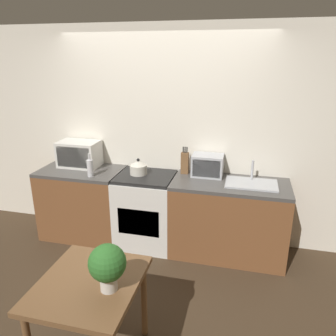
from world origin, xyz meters
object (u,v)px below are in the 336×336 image
at_px(toaster_oven, 208,165).
at_px(kettle, 138,167).
at_px(bottle, 90,168).
at_px(dining_table, 90,294).
at_px(stove_range, 146,210).
at_px(microwave, 79,154).

bearing_deg(toaster_oven, kettle, -170.28).
bearing_deg(bottle, toaster_oven, 14.62).
bearing_deg(dining_table, bottle, 115.61).
relative_size(toaster_oven, dining_table, 0.45).
height_order(stove_range, dining_table, stove_range).
bearing_deg(toaster_oven, bottle, -165.38).
xyz_separation_m(kettle, toaster_oven, (0.80, 0.14, 0.05)).
relative_size(kettle, dining_table, 0.26).
distance_m(stove_range, bottle, 0.85).
bearing_deg(stove_range, dining_table, -85.86).
relative_size(stove_range, toaster_oven, 2.51).
xyz_separation_m(stove_range, toaster_oven, (0.71, 0.16, 0.58)).
bearing_deg(dining_table, kettle, 97.14).
relative_size(kettle, microwave, 0.41).
bearing_deg(bottle, dining_table, -64.39).
xyz_separation_m(microwave, toaster_oven, (1.63, 0.04, -0.03)).
bearing_deg(kettle, microwave, 172.95).
height_order(toaster_oven, dining_table, toaster_oven).
bearing_deg(kettle, dining_table, -82.86).
height_order(bottle, dining_table, bottle).
relative_size(microwave, dining_table, 0.63).
bearing_deg(dining_table, toaster_oven, 72.78).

